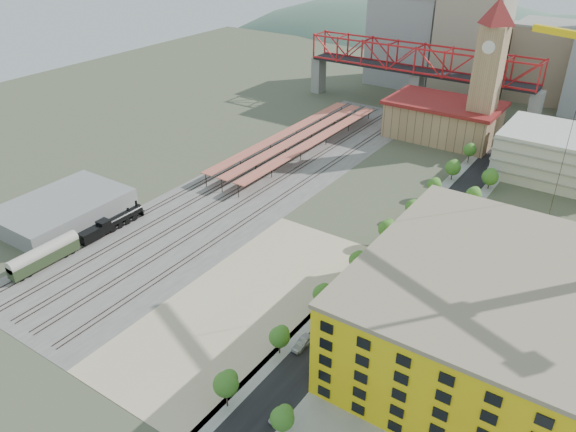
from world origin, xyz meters
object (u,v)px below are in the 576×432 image
Objects in this scene: site_trailer_a at (329,334)px; site_trailer_b at (341,320)px; construction_building at (493,317)px; site_trailer_c at (364,296)px; coach at (44,255)px; locomotive at (114,223)px; clock_tower at (490,62)px; car_0 at (301,345)px; site_trailer_d at (382,276)px.

site_trailer_b is at bearing 73.04° from site_trailer_a.
construction_building reaches higher than site_trailer_a.
site_trailer_c is at bearing 174.03° from construction_building.
construction_building reaches higher than site_trailer_b.
coach is 72.18m from site_trailer_c.
locomotive is 2.03× the size of site_trailer_b.
clock_tower is 5.17× the size of site_trailer_b.
site_trailer_c is (66.00, 9.26, -0.61)m from locomotive.
locomotive is at bearing -118.57° from clock_tower.
coach is 63.79m from car_0.
coach reaches higher than site_trailer_c.
construction_building reaches higher than site_trailer_d.
site_trailer_a is (66.00, -5.07, -0.69)m from locomotive.
site_trailer_b reaches higher than site_trailer_c.
coach is at bearing -171.03° from site_trailer_b.
site_trailer_a is at bearing -97.42° from site_trailer_b.
site_trailer_a is at bearing -4.39° from locomotive.
clock_tower reaches higher than coach.
coach is at bearing -130.68° from site_trailer_d.
clock_tower is 2.55× the size of locomotive.
construction_building is 2.48× the size of locomotive.
clock_tower is 101.38m from site_trailer_c.
site_trailer_d is at bearing 15.19° from locomotive.
site_trailer_b is at bearing -164.85° from construction_building.
site_trailer_a is 2.10× the size of car_0.
construction_building is at bearing 7.73° from site_trailer_b.
clock_tower is 12.28× the size of car_0.
site_trailer_c is at bearing 7.98° from locomotive.
locomotive reaches higher than car_0.
site_trailer_a is at bearing -70.51° from site_trailer_d.
locomotive is 4.82× the size of car_0.
site_trailer_c is 2.24× the size of car_0.
construction_building is 5.03× the size of site_trailer_b.
clock_tower reaches higher than site_trailer_d.
site_trailer_b is (-26.00, -7.04, -8.03)m from construction_building.
locomotive is 68.39m from site_trailer_d.
coach is at bearing -169.87° from site_trailer_c.
car_0 is at bearing 8.81° from coach.
clock_tower reaches higher than site_trailer_c.
locomotive is at bearing -175.94° from construction_building.
construction_building is 92.54m from locomotive.
site_trailer_b is 1.07× the size of site_trailer_d.
coach is at bearing 175.72° from site_trailer_a.
site_trailer_a is 0.88× the size of site_trailer_b.
site_trailer_d is at bearing 156.35° from construction_building.
locomotive is at bearing 90.00° from coach.
site_trailer_c reaches higher than car_0.
coach reaches higher than site_trailer_d.
car_0 is (-3.00, -28.08, -0.56)m from site_trailer_d.
construction_building is 5.34× the size of site_trailer_c.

